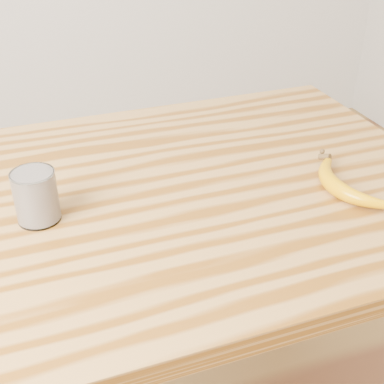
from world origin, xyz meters
name	(u,v)px	position (x,y,z in m)	size (l,w,h in m)	color
table	(150,246)	(0.00, 0.00, 0.77)	(1.20, 0.80, 0.90)	olive
smoothie_glass	(36,196)	(-0.20, -0.02, 0.95)	(0.08, 0.08, 0.10)	white
banana	(334,186)	(0.33, -0.13, 0.92)	(0.10, 0.26, 0.03)	#CB8800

